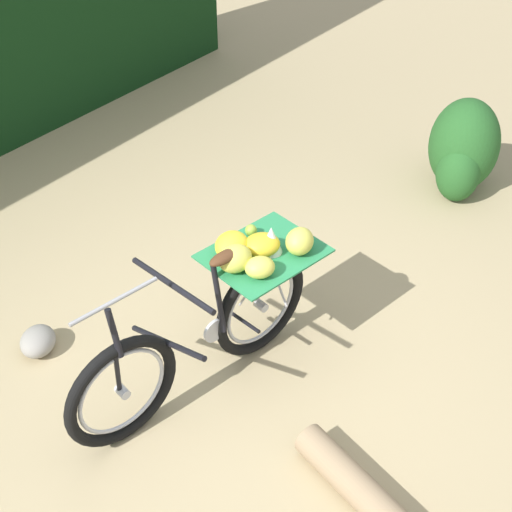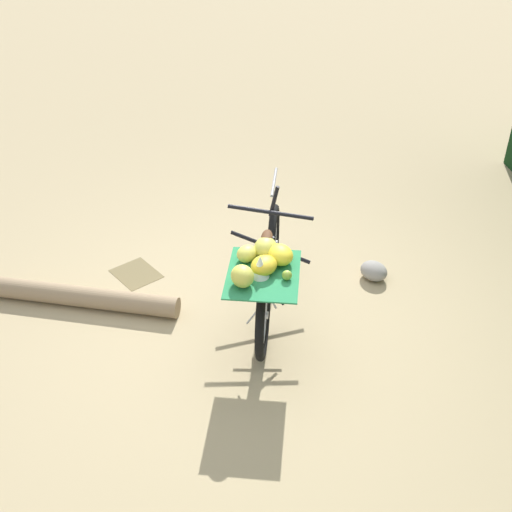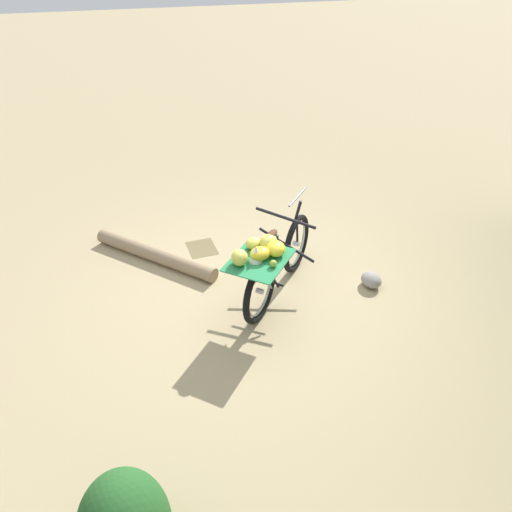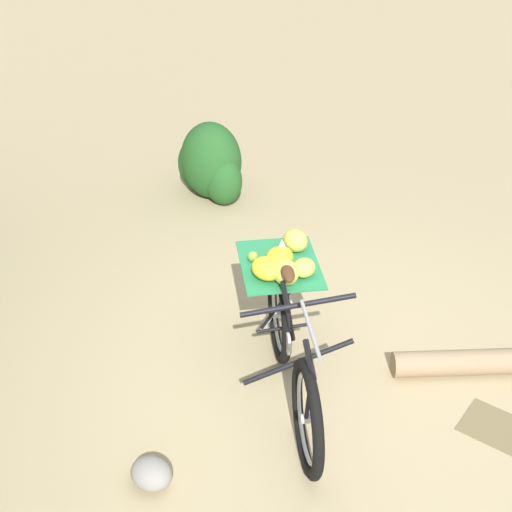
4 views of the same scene
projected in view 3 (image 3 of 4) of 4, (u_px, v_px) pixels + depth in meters
name	position (u px, v px, depth m)	size (l,w,h in m)	color
ground_plane	(275.00, 291.00, 5.61)	(60.00, 60.00, 0.00)	tan
bicycle	(274.00, 261.00, 5.21)	(1.46, 1.48, 1.03)	black
fallen_log	(155.00, 254.00, 6.10)	(0.19, 0.19, 1.86)	#937A5B
path_stone	(371.00, 280.00, 5.65)	(0.27, 0.23, 0.17)	gray
leaf_litter_patch	(202.00, 248.00, 6.39)	(0.44, 0.36, 0.01)	olive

